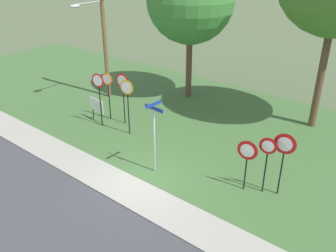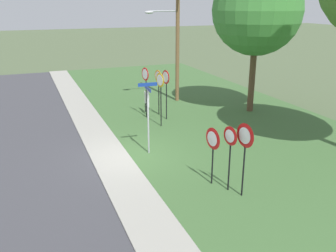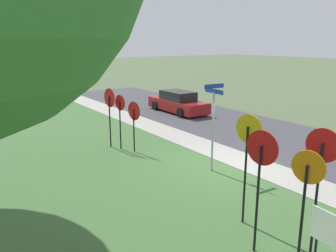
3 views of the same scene
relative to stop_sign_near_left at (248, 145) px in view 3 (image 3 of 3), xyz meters
name	(u,v)px [view 3 (image 3 of 3)]	position (x,y,z in m)	size (l,w,h in m)	color
ground_plane	(228,166)	(3.28, -2.62, -2.10)	(160.00, 160.00, 0.00)	#4C5B3D
road_asphalt	(306,145)	(3.28, -7.42, -2.09)	(44.00, 6.40, 0.01)	#3D3D42
sidewalk_strip	(243,161)	(3.28, -3.42, -2.07)	(44.00, 1.60, 0.06)	#99968C
grass_median	(72,208)	(3.28, 3.38, -2.08)	(44.00, 12.00, 0.04)	#3D6033
stop_sign_near_left	(248,145)	(0.00, 0.00, 0.00)	(0.71, 0.16, 2.83)	black
stop_sign_near_right	(321,165)	(-1.81, -0.20, 0.00)	(0.71, 0.16, 2.84)	black
stop_sign_far_left	(261,165)	(-1.03, 0.71, -0.04)	(0.75, 0.13, 2.76)	black
stop_sign_far_center	(306,188)	(-2.07, 0.64, -0.20)	(0.64, 0.15, 2.59)	black
yield_sign_near_left	(120,109)	(7.37, -0.26, -0.32)	(0.66, 0.16, 2.35)	black
yield_sign_near_right	(110,103)	(7.88, -0.03, -0.12)	(0.81, 0.15, 2.58)	black
yield_sign_far_left	(134,115)	(6.73, -0.57, -0.49)	(0.78, 0.16, 2.13)	black
street_name_post	(213,121)	(3.22, -1.75, -0.22)	(0.96, 0.82, 3.11)	#9EA0A8
notice_board	(335,235)	(-2.41, 0.04, -1.23)	(1.10, 0.13, 1.25)	black
parked_sedan_distant	(178,102)	(12.54, -7.02, -1.45)	(4.66, 1.91, 1.39)	maroon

